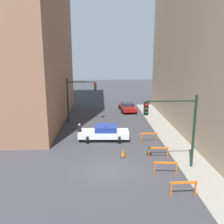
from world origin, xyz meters
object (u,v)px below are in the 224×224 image
(traffic_light_near, at_px, (178,121))
(traffic_light_far, at_px, (77,94))
(pedestrian_crossing, at_px, (80,132))
(barrier_corner, at_px, (149,136))
(parked_car_near, at_px, (128,107))
(barrier_front, at_px, (183,186))
(traffic_cone, at_px, (123,153))
(barrier_mid, at_px, (166,166))
(police_car, at_px, (104,133))
(barrier_back, at_px, (158,150))

(traffic_light_near, xyz_separation_m, traffic_light_far, (-8.03, 12.41, -0.13))
(pedestrian_crossing, relative_size, barrier_corner, 1.04)
(traffic_light_far, height_order, barrier_corner, traffic_light_far)
(parked_car_near, height_order, barrier_corner, parked_car_near)
(traffic_light_far, bearing_deg, parked_car_near, 40.22)
(barrier_front, height_order, traffic_cone, barrier_front)
(pedestrian_crossing, xyz_separation_m, barrier_mid, (6.37, -6.94, -0.24))
(police_car, height_order, barrier_front, police_car)
(barrier_front, height_order, barrier_back, same)
(traffic_light_near, height_order, barrier_front, traffic_light_near)
(pedestrian_crossing, relative_size, barrier_back, 1.04)
(traffic_light_near, distance_m, barrier_corner, 6.22)
(traffic_light_near, height_order, barrier_corner, traffic_light_near)
(police_car, height_order, barrier_mid, police_car)
(barrier_corner, bearing_deg, traffic_light_near, -81.00)
(traffic_cone, bearing_deg, traffic_light_near, -30.96)
(police_car, bearing_deg, parked_car_near, -13.87)
(traffic_light_far, xyz_separation_m, traffic_cone, (4.46, -10.27, -3.08))
(police_car, distance_m, traffic_cone, 4.32)
(barrier_front, bearing_deg, police_car, 114.48)
(police_car, xyz_separation_m, barrier_front, (4.42, -9.71, -0.11))
(traffic_light_near, bearing_deg, pedestrian_crossing, 140.12)
(barrier_corner, bearing_deg, barrier_back, -89.31)
(traffic_light_far, height_order, barrier_front, traffic_light_far)
(traffic_light_near, distance_m, traffic_cone, 5.26)
(barrier_front, height_order, barrier_corner, same)
(traffic_light_near, xyz_separation_m, barrier_corner, (-0.86, 5.43, -2.91))
(barrier_mid, height_order, traffic_cone, barrier_mid)
(traffic_cone, bearing_deg, parked_car_near, 82.69)
(traffic_light_far, height_order, barrier_mid, traffic_light_far)
(police_car, bearing_deg, traffic_cone, -158.13)
(police_car, distance_m, barrier_corner, 4.21)
(parked_car_near, distance_m, barrier_mid, 18.74)
(barrier_back, relative_size, barrier_corner, 1.00)
(barrier_mid, bearing_deg, barrier_front, -82.39)
(traffic_light_near, relative_size, traffic_cone, 7.93)
(police_car, bearing_deg, barrier_front, -152.97)
(traffic_light_near, bearing_deg, parked_car_near, 94.95)
(barrier_back, height_order, traffic_cone, barrier_back)
(traffic_light_near, height_order, parked_car_near, traffic_light_near)
(traffic_light_near, bearing_deg, traffic_light_far, 122.91)
(barrier_mid, height_order, barrier_corner, same)
(barrier_mid, bearing_deg, traffic_light_far, 118.19)
(barrier_mid, relative_size, barrier_back, 1.00)
(pedestrian_crossing, bearing_deg, parked_car_near, -57.24)
(pedestrian_crossing, bearing_deg, barrier_front, -176.27)
(barrier_mid, xyz_separation_m, barrier_back, (0.11, 2.70, 0.00))
(traffic_cone, bearing_deg, pedestrian_crossing, 133.29)
(parked_car_near, height_order, barrier_back, parked_car_near)
(traffic_light_far, bearing_deg, pedestrian_crossing, -83.35)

